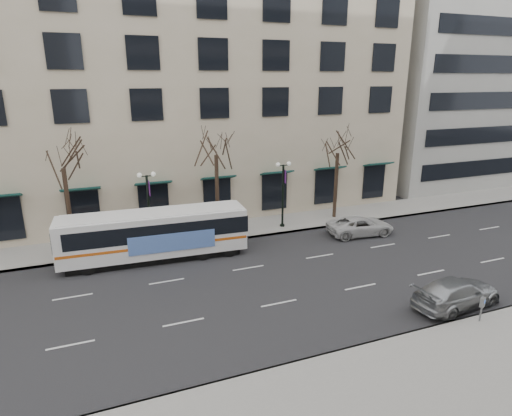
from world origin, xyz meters
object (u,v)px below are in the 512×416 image
city_bus (156,233)px  white_pickup (360,226)px  tree_far_mid (216,141)px  pay_station (482,304)px  tree_far_left (61,153)px  silver_car (457,293)px  lamp_post_left (149,205)px  tree_far_right (338,141)px  lamp_post_right (283,191)px

city_bus → white_pickup: size_ratio=2.38×
tree_far_mid → city_bus: 7.79m
tree_far_mid → pay_station: tree_far_mid is taller
tree_far_mid → white_pickup: bearing=-22.2°
tree_far_left → silver_car: size_ratio=1.65×
tree_far_left → lamp_post_left: tree_far_left is taller
tree_far_right → tree_far_left: bearing=180.0°
tree_far_mid → lamp_post_left: size_ratio=1.64×
pay_station → city_bus: bearing=110.5°
lamp_post_right → silver_car: (3.30, -14.01, -2.21)m
tree_far_mid → tree_far_right: tree_far_mid is taller
tree_far_right → city_bus: (-14.98, -3.01, -4.70)m
lamp_post_left → tree_far_mid: bearing=6.9°
lamp_post_left → lamp_post_right: bearing=0.0°
tree_far_mid → pay_station: size_ratio=6.93×
city_bus → lamp_post_right: bearing=16.5°
tree_far_left → lamp_post_left: (5.01, -0.60, -3.75)m
city_bus → pay_station: size_ratio=9.53×
lamp_post_left → silver_car: (13.30, -14.01, -2.21)m
tree_far_left → pay_station: size_ratio=6.76×
pay_station → white_pickup: bearing=58.1°
tree_far_mid → pay_station: bearing=-63.7°
lamp_post_right → city_bus: lamp_post_right is taller
pay_station → lamp_post_left: bearing=105.8°
silver_car → lamp_post_right: bearing=7.0°
tree_far_left → lamp_post_right: size_ratio=1.60×
lamp_post_right → white_pickup: size_ratio=1.06×
tree_far_left → lamp_post_right: bearing=-2.3°
lamp_post_left → city_bus: size_ratio=0.44×
tree_far_right → lamp_post_right: (-4.99, -0.60, -3.48)m
lamp_post_right → city_bus: 10.35m
white_pickup → tree_far_right: bearing=2.9°
lamp_post_left → pay_station: size_ratio=4.22×
tree_far_mid → lamp_post_right: bearing=-6.8°
tree_far_right → city_bus: size_ratio=0.69×
tree_far_mid → white_pickup: (9.81, -4.00, -6.22)m
lamp_post_left → silver_car: lamp_post_left is taller
lamp_post_left → city_bus: 2.70m
tree_far_mid → silver_car: tree_far_mid is taller
tree_far_left → city_bus: 7.68m
tree_far_left → lamp_post_left: bearing=-6.8°
tree_far_left → tree_far_mid: size_ratio=0.98×
tree_far_right → silver_car: (-1.69, -14.61, -5.69)m
tree_far_mid → silver_car: 17.90m
silver_car → white_pickup: bearing=-14.3°
tree_far_right → pay_station: (-1.92, -16.32, -5.38)m
tree_far_left → tree_far_mid: tree_far_mid is taller
white_pickup → city_bus: bearing=91.8°
tree_far_right → city_bus: 15.99m
lamp_post_left → silver_car: size_ratio=1.03×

